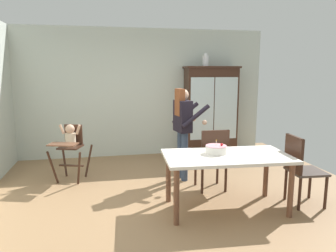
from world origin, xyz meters
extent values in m
plane|color=#93704C|center=(0.00, 0.00, 0.00)|extent=(6.24, 6.24, 0.00)
cube|color=beige|center=(0.00, 2.63, 1.35)|extent=(5.32, 0.06, 2.70)
cube|color=#382116|center=(1.44, 2.37, 0.94)|extent=(1.11, 0.42, 1.87)
cube|color=#382116|center=(1.44, 2.37, 1.89)|extent=(1.17, 0.48, 0.04)
cube|color=silver|center=(1.18, 2.15, 1.03)|extent=(0.51, 0.01, 1.31)
cube|color=silver|center=(1.70, 2.15, 1.03)|extent=(0.51, 0.01, 1.31)
cube|color=#382116|center=(1.44, 2.37, 1.03)|extent=(1.03, 0.36, 0.02)
cylinder|color=white|center=(1.30, 2.37, 2.02)|extent=(0.13, 0.13, 0.22)
cylinder|color=white|center=(1.30, 2.37, 2.16)|extent=(0.07, 0.07, 0.05)
cylinder|color=#382116|center=(-1.69, 1.03, 0.28)|extent=(0.17, 0.11, 0.56)
cylinder|color=#382116|center=(-1.27, 0.90, 0.28)|extent=(0.11, 0.17, 0.56)
cylinder|color=#382116|center=(-1.55, 1.45, 0.28)|extent=(0.11, 0.17, 0.56)
cylinder|color=#382116|center=(-1.13, 1.31, 0.28)|extent=(0.17, 0.11, 0.56)
cube|color=#382116|center=(-1.41, 1.17, 0.25)|extent=(0.41, 0.17, 0.02)
cube|color=#382116|center=(-1.41, 1.17, 0.57)|extent=(0.43, 0.43, 0.02)
cube|color=#382116|center=(-1.36, 1.32, 0.76)|extent=(0.30, 0.12, 0.34)
cube|color=brown|center=(-1.49, 0.92, 0.68)|extent=(0.49, 0.36, 0.02)
cylinder|color=beige|center=(-1.40, 1.19, 0.70)|extent=(0.17, 0.17, 0.22)
sphere|color=tan|center=(-1.40, 1.19, 0.87)|extent=(0.15, 0.15, 0.15)
cylinder|color=tan|center=(-1.54, 1.23, 0.86)|extent=(0.10, 0.07, 0.17)
cylinder|color=tan|center=(-1.27, 1.15, 0.86)|extent=(0.10, 0.07, 0.17)
cylinder|color=#33425B|center=(0.44, 0.77, 0.41)|extent=(0.11, 0.11, 0.82)
cylinder|color=#33425B|center=(0.41, 0.94, 0.41)|extent=(0.11, 0.11, 0.82)
cube|color=black|center=(0.43, 0.86, 1.08)|extent=(0.26, 0.39, 0.52)
cube|color=white|center=(0.53, 0.87, 1.08)|extent=(0.02, 0.06, 0.49)
sphere|color=tan|center=(0.43, 0.86, 1.43)|extent=(0.19, 0.19, 0.19)
cube|color=brown|center=(0.37, 0.85, 1.31)|extent=(0.13, 0.21, 0.44)
cylinder|color=black|center=(0.60, 0.68, 1.10)|extent=(0.50, 0.15, 0.37)
sphere|color=tan|center=(0.76, 0.71, 0.99)|extent=(0.08, 0.08, 0.08)
cylinder|color=black|center=(0.53, 1.08, 1.10)|extent=(0.50, 0.15, 0.37)
sphere|color=tan|center=(0.69, 1.10, 0.99)|extent=(0.08, 0.08, 0.08)
cube|color=silver|center=(0.69, -0.42, 0.72)|extent=(1.67, 0.98, 0.04)
cylinder|color=brown|center=(-0.05, -0.72, 0.35)|extent=(0.07, 0.07, 0.70)
cylinder|color=brown|center=(1.39, -0.81, 0.35)|extent=(0.07, 0.07, 0.70)
cylinder|color=brown|center=(0.00, -0.02, 0.35)|extent=(0.07, 0.07, 0.70)
cylinder|color=brown|center=(1.43, -0.12, 0.35)|extent=(0.07, 0.07, 0.70)
cylinder|color=white|center=(0.58, -0.32, 0.79)|extent=(0.28, 0.28, 0.10)
cylinder|color=pink|center=(0.58, -0.32, 0.84)|extent=(0.27, 0.27, 0.01)
cylinder|color=#F2E5CC|center=(0.58, -0.32, 0.88)|extent=(0.01, 0.01, 0.06)
cone|color=yellow|center=(0.58, -0.32, 0.92)|extent=(0.02, 0.02, 0.02)
sphere|color=red|center=(0.64, -0.35, 0.87)|extent=(0.04, 0.04, 0.04)
cylinder|color=#382116|center=(0.93, 0.52, 0.23)|extent=(0.04, 0.04, 0.45)
cylinder|color=#382116|center=(0.56, 0.53, 0.23)|extent=(0.04, 0.04, 0.45)
cylinder|color=#382116|center=(0.92, 0.15, 0.23)|extent=(0.04, 0.04, 0.45)
cylinder|color=#382116|center=(0.55, 0.16, 0.23)|extent=(0.04, 0.04, 0.45)
cube|color=#473D38|center=(0.74, 0.34, 0.47)|extent=(0.45, 0.45, 0.03)
cube|color=#382116|center=(0.74, 0.14, 0.72)|extent=(0.42, 0.05, 0.48)
cylinder|color=#382116|center=(0.93, 0.14, 0.72)|extent=(0.03, 0.03, 0.48)
cylinder|color=#382116|center=(0.55, 0.14, 0.72)|extent=(0.03, 0.03, 0.48)
cylinder|color=#382116|center=(1.99, -0.69, 0.23)|extent=(0.04, 0.04, 0.45)
cylinder|color=#382116|center=(2.02, -0.32, 0.23)|extent=(0.04, 0.04, 0.45)
cylinder|color=#382116|center=(1.62, -0.66, 0.23)|extent=(0.04, 0.04, 0.45)
cylinder|color=#382116|center=(1.65, -0.29, 0.23)|extent=(0.04, 0.04, 0.45)
cube|color=#473D38|center=(1.82, -0.49, 0.47)|extent=(0.47, 0.47, 0.03)
cube|color=#382116|center=(1.62, -0.47, 0.72)|extent=(0.07, 0.42, 0.48)
cylinder|color=#382116|center=(1.61, -0.66, 0.72)|extent=(0.03, 0.03, 0.48)
cylinder|color=#382116|center=(1.63, -0.29, 0.72)|extent=(0.03, 0.03, 0.48)
camera|label=1|loc=(-0.86, -4.15, 1.81)|focal=33.85mm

